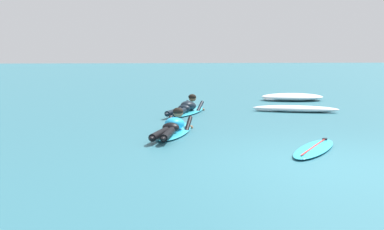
{
  "coord_description": "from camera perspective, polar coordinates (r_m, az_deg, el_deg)",
  "views": [
    {
      "loc": [
        -2.82,
        -6.86,
        1.65
      ],
      "look_at": [
        -1.56,
        4.86,
        0.15
      ],
      "focal_mm": 46.08,
      "sensor_mm": 36.0,
      "label": 1
    }
  ],
  "objects": [
    {
      "name": "drifting_surfboard",
      "position": [
        8.64,
        13.99,
        -3.76
      ],
      "size": [
        1.49,
        1.89,
        0.16
      ],
      "color": "#2DB2D1",
      "rests_on": "ground"
    },
    {
      "name": "surfer_far",
      "position": [
        13.37,
        -0.62,
        0.73
      ],
      "size": [
        1.45,
        2.61,
        0.54
      ],
      "color": "#2DB2D1",
      "rests_on": "ground"
    },
    {
      "name": "whitewater_mid_right",
      "position": [
        14.06,
        11.89,
        0.7
      ],
      "size": [
        2.4,
        1.26,
        0.18
      ],
      "color": "white",
      "rests_on": "ground"
    },
    {
      "name": "ground_plane",
      "position": [
        17.17,
        3.33,
        1.72
      ],
      "size": [
        120.0,
        120.0,
        0.0
      ],
      "primitive_type": "plane",
      "color": "#2D6B7A"
    },
    {
      "name": "whitewater_back",
      "position": [
        17.39,
        11.53,
        2.04
      ],
      "size": [
        2.25,
        1.44,
        0.25
      ],
      "color": "white",
      "rests_on": "ground"
    },
    {
      "name": "surfer_near",
      "position": [
        9.99,
        -2.21,
        -1.49
      ],
      "size": [
        1.16,
        2.6,
        0.55
      ],
      "color": "#2DB2D1",
      "rests_on": "ground"
    }
  ]
}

